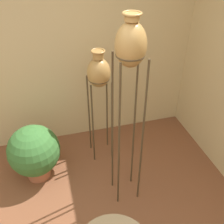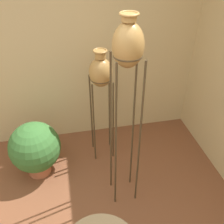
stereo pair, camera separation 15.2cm
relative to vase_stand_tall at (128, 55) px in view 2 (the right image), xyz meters
name	(u,v)px [view 2 (the right image)]	position (x,y,z in m)	size (l,w,h in m)	color
wall_back	(37,48)	(-0.81, 1.24, -0.35)	(8.13, 0.06, 2.70)	#D1B784
vase_stand_tall	(128,55)	(0.00, 0.00, 0.00)	(0.26, 0.26, 2.03)	#473823
vase_stand_medium	(101,75)	(-0.11, 0.72, -0.52)	(0.27, 0.27, 1.48)	#473823
potted_plant	(35,148)	(-0.96, 0.52, -1.31)	(0.61, 0.61, 0.72)	#B26647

